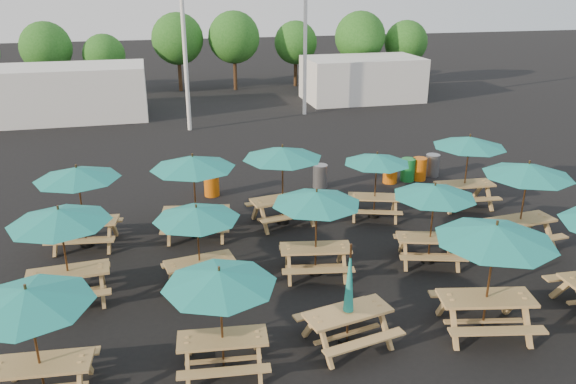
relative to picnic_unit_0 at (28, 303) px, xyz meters
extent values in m
plane|color=black|center=(6.05, 4.80, -1.98)|extent=(120.00, 120.00, 0.00)
cube|color=#A77C4A|center=(0.00, 0.00, -1.25)|extent=(1.84, 0.85, 0.06)
cube|color=#A77C4A|center=(0.06, 0.65, -1.54)|extent=(1.79, 0.41, 0.04)
cylinder|color=brown|center=(0.00, 0.00, -0.85)|extent=(0.04, 0.04, 2.27)
cone|color=teal|center=(0.00, 0.00, 0.11)|extent=(2.41, 2.41, 0.32)
cube|color=#A77C4A|center=(0.09, 3.36, -1.23)|extent=(1.88, 0.84, 0.06)
cube|color=#A77C4A|center=(0.14, 2.69, -1.53)|extent=(1.84, 0.38, 0.04)
cube|color=#A77C4A|center=(0.05, 4.03, -1.53)|extent=(1.84, 0.38, 0.04)
cylinder|color=black|center=(0.09, 3.36, -1.93)|extent=(0.37, 0.37, 0.10)
cylinder|color=brown|center=(0.09, 3.36, -0.81)|extent=(0.04, 0.04, 2.34)
cone|color=teal|center=(0.09, 3.36, 0.17)|extent=(2.44, 2.44, 0.33)
cube|color=#A77C4A|center=(0.18, 6.30, -1.23)|extent=(1.93, 0.95, 0.06)
cube|color=#A77C4A|center=(0.09, 5.63, -1.52)|extent=(1.86, 0.50, 0.04)
cube|color=#A77C4A|center=(0.27, 6.97, -1.52)|extent=(1.86, 0.50, 0.04)
cylinder|color=black|center=(0.18, 6.30, -1.93)|extent=(0.37, 0.37, 0.10)
cylinder|color=brown|center=(0.18, 6.30, -0.80)|extent=(0.05, 0.05, 2.36)
cone|color=teal|center=(0.18, 6.30, 0.19)|extent=(2.58, 2.58, 0.33)
cube|color=#A77C4A|center=(3.23, 0.03, -1.28)|extent=(1.77, 0.84, 0.06)
cube|color=#A77C4A|center=(3.17, -0.60, -1.56)|extent=(1.72, 0.41, 0.04)
cube|color=#A77C4A|center=(3.29, 0.65, -1.56)|extent=(1.72, 0.41, 0.04)
cylinder|color=black|center=(3.23, 0.03, -1.94)|extent=(0.34, 0.34, 0.09)
cylinder|color=brown|center=(3.23, 0.03, -0.89)|extent=(0.04, 0.04, 2.18)
cone|color=teal|center=(3.23, 0.03, 0.03)|extent=(2.34, 2.34, 0.30)
cube|color=#A77C4A|center=(3.10, 3.30, -1.31)|extent=(1.73, 0.89, 0.06)
cube|color=#A77C4A|center=(3.20, 2.70, -1.57)|extent=(1.67, 0.48, 0.04)
cube|color=#A77C4A|center=(3.01, 3.90, -1.57)|extent=(1.67, 0.48, 0.04)
cylinder|color=black|center=(3.10, 3.30, -1.94)|extent=(0.33, 0.33, 0.09)
cylinder|color=brown|center=(3.10, 3.30, -0.93)|extent=(0.04, 0.04, 2.11)
cone|color=teal|center=(3.10, 3.30, -0.04)|extent=(2.36, 2.36, 0.29)
cube|color=#A77C4A|center=(3.28, 6.22, -1.19)|extent=(2.03, 1.06, 0.06)
cube|color=#A77C4A|center=(3.17, 5.52, -1.50)|extent=(1.95, 0.58, 0.04)
cube|color=#A77C4A|center=(3.40, 6.92, -1.50)|extent=(1.95, 0.58, 0.04)
cylinder|color=black|center=(3.28, 6.22, -1.93)|extent=(0.39, 0.39, 0.11)
cylinder|color=brown|center=(3.28, 6.22, -0.75)|extent=(0.05, 0.05, 2.47)
cone|color=teal|center=(3.28, 6.22, 0.29)|extent=(2.77, 2.77, 0.34)
cube|color=#A77C4A|center=(5.82, 0.25, -1.25)|extent=(1.89, 1.03, 0.06)
cube|color=#A77C4A|center=(5.95, -0.39, -1.54)|extent=(1.80, 0.60, 0.04)
cube|color=#A77C4A|center=(5.69, 0.89, -1.54)|extent=(1.80, 0.60, 0.04)
cylinder|color=black|center=(5.82, 0.25, -1.94)|extent=(0.36, 0.36, 0.10)
cylinder|color=brown|center=(5.82, 0.25, -0.84)|extent=(0.04, 0.04, 2.28)
cone|color=teal|center=(5.82, 0.25, -0.45)|extent=(0.22, 0.22, 1.49)
cube|color=#A77C4A|center=(6.01, 3.22, -1.25)|extent=(1.87, 0.99, 0.06)
cube|color=#A77C4A|center=(5.90, 2.58, -1.54)|extent=(1.79, 0.55, 0.04)
cube|color=#A77C4A|center=(6.12, 3.86, -1.54)|extent=(1.79, 0.55, 0.04)
cylinder|color=black|center=(6.01, 3.22, -1.94)|extent=(0.36, 0.36, 0.10)
cylinder|color=brown|center=(6.01, 3.22, -0.85)|extent=(0.04, 0.04, 2.27)
cone|color=teal|center=(6.01, 3.22, 0.11)|extent=(2.56, 2.56, 0.32)
cube|color=#A77C4A|center=(5.94, 6.54, -1.19)|extent=(2.02, 1.04, 0.06)
cube|color=#A77C4A|center=(6.05, 5.85, -1.50)|extent=(1.94, 0.56, 0.04)
cube|color=#A77C4A|center=(5.83, 7.24, -1.50)|extent=(1.94, 0.56, 0.04)
cylinder|color=black|center=(5.94, 6.54, -1.93)|extent=(0.38, 0.38, 0.11)
cylinder|color=brown|center=(5.94, 6.54, -0.76)|extent=(0.05, 0.05, 2.46)
cone|color=teal|center=(5.94, 6.54, 0.28)|extent=(2.74, 2.74, 0.34)
cube|color=#A77C4A|center=(8.79, -0.03, -1.18)|extent=(2.08, 1.14, 0.07)
cube|color=#A77C4A|center=(8.64, -0.74, -1.49)|extent=(1.98, 0.66, 0.04)
cube|color=#A77C4A|center=(8.93, 0.68, -1.49)|extent=(1.98, 0.66, 0.04)
cylinder|color=black|center=(8.79, -0.03, -1.93)|extent=(0.39, 0.39, 0.11)
cylinder|color=brown|center=(8.79, -0.03, -0.73)|extent=(0.05, 0.05, 2.51)
cone|color=teal|center=(8.79, -0.03, 0.33)|extent=(2.89, 2.89, 0.35)
cube|color=#A77C4A|center=(9.12, 3.13, -1.28)|extent=(1.83, 1.13, 0.06)
cube|color=#A77C4A|center=(8.94, 2.52, -1.56)|extent=(1.71, 0.72, 0.04)
cube|color=#A77C4A|center=(9.30, 3.73, -1.56)|extent=(1.71, 0.72, 0.04)
cylinder|color=black|center=(9.12, 3.13, -1.94)|extent=(0.34, 0.34, 0.10)
cylinder|color=brown|center=(9.12, 3.13, -0.89)|extent=(0.04, 0.04, 2.19)
cone|color=teal|center=(9.12, 3.13, 0.04)|extent=(2.66, 2.66, 0.31)
cube|color=#A77C4A|center=(8.85, 6.30, -1.31)|extent=(1.77, 1.13, 0.05)
cube|color=#A77C4A|center=(8.66, 5.73, -1.57)|extent=(1.63, 0.74, 0.04)
cube|color=#A77C4A|center=(9.04, 6.88, -1.57)|extent=(1.63, 0.74, 0.04)
cylinder|color=black|center=(8.85, 6.30, -1.94)|extent=(0.33, 0.33, 0.09)
cylinder|color=brown|center=(8.85, 6.30, -0.93)|extent=(0.04, 0.04, 2.11)
cone|color=teal|center=(8.85, 6.30, -0.04)|extent=(2.60, 2.60, 0.29)
cube|color=#A77C4A|center=(12.01, 3.41, -1.19)|extent=(1.99, 0.92, 0.06)
cube|color=#A77C4A|center=(12.07, 2.70, -1.50)|extent=(1.95, 0.44, 0.04)
cube|color=#A77C4A|center=(11.95, 4.11, -1.50)|extent=(1.95, 0.44, 0.04)
cylinder|color=black|center=(12.01, 3.41, -1.93)|extent=(0.39, 0.39, 0.11)
cylinder|color=brown|center=(12.01, 3.41, -0.75)|extent=(0.05, 0.05, 2.46)
cone|color=teal|center=(12.01, 3.41, 0.29)|extent=(2.61, 2.61, 0.34)
cube|color=#A77C4A|center=(12.07, 6.48, -1.21)|extent=(1.92, 0.86, 0.06)
cube|color=#A77C4A|center=(12.03, 5.79, -1.52)|extent=(1.89, 0.39, 0.04)
cube|color=#A77C4A|center=(12.12, 7.17, -1.52)|extent=(1.89, 0.39, 0.04)
cylinder|color=black|center=(12.07, 6.48, -1.93)|extent=(0.38, 0.38, 0.10)
cylinder|color=brown|center=(12.07, 6.48, -0.79)|extent=(0.05, 0.05, 2.40)
cone|color=teal|center=(12.07, 6.48, 0.22)|extent=(2.49, 2.49, 0.33)
cylinder|color=#CF5E0C|center=(4.08, 9.41, -1.56)|extent=(0.53, 0.53, 0.84)
cylinder|color=gray|center=(7.98, 9.31, -1.56)|extent=(0.53, 0.53, 0.84)
cylinder|color=#CF5E0C|center=(10.64, 9.18, -1.56)|extent=(0.53, 0.53, 0.84)
cylinder|color=#177F33|center=(11.37, 9.24, -1.56)|extent=(0.53, 0.53, 0.84)
cylinder|color=#CF5E0C|center=(11.83, 9.22, -1.56)|extent=(0.53, 0.53, 0.84)
cylinder|color=gray|center=(12.51, 9.50, -1.56)|extent=(0.53, 0.53, 0.84)
cylinder|color=silver|center=(4.05, 18.80, 4.02)|extent=(0.20, 0.20, 12.00)
cylinder|color=silver|center=(10.55, 20.80, 4.02)|extent=(0.20, 0.20, 12.00)
cube|color=silver|center=(-1.95, 22.80, -0.58)|extent=(8.00, 4.00, 2.80)
cube|color=silver|center=(15.05, 23.80, -0.68)|extent=(7.00, 4.00, 2.60)
cylinder|color=#382314|center=(-3.70, 28.70, -0.92)|extent=(0.24, 0.24, 2.14)
sphere|color=#1E5919|center=(-3.70, 28.70, 1.17)|extent=(3.11, 3.11, 3.11)
cylinder|color=#382314|center=(-0.34, 28.45, -1.09)|extent=(0.24, 0.24, 1.78)
sphere|color=#1E5919|center=(-0.34, 28.45, 0.65)|extent=(2.59, 2.59, 2.59)
cylinder|color=#382314|center=(4.29, 29.51, -0.83)|extent=(0.24, 0.24, 2.31)
sphere|color=#1E5919|center=(4.29, 29.51, 1.43)|extent=(3.36, 3.36, 3.36)
cylinder|color=#382314|center=(7.95, 29.06, -0.81)|extent=(0.24, 0.24, 2.35)
sphere|color=#1E5919|center=(7.95, 29.06, 1.48)|extent=(3.41, 3.41, 3.41)
cylinder|color=#382314|center=(12.27, 29.47, -0.98)|extent=(0.24, 0.24, 2.02)
sphere|color=#1E5919|center=(12.27, 29.47, 1.00)|extent=(2.94, 2.94, 2.94)
cylinder|color=#382314|center=(16.28, 27.69, -0.82)|extent=(0.24, 0.24, 2.32)
sphere|color=#1E5919|center=(16.28, 27.69, 1.45)|extent=(3.38, 3.38, 3.38)
cylinder|color=#382314|center=(19.67, 27.72, -0.97)|extent=(0.24, 0.24, 2.03)
sphere|color=#1E5919|center=(19.67, 27.72, 1.02)|extent=(2.95, 2.95, 2.95)
camera|label=1|loc=(2.31, -8.95, 5.09)|focal=35.00mm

